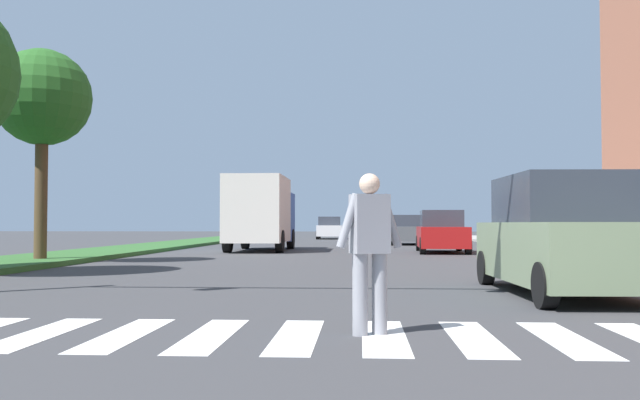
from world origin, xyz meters
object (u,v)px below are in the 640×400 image
Objects in this scene: pedestrian_performer at (370,245)px; sedan_midblock at (442,233)px; suv_crossing at (563,238)px; sedan_far_horizon at (330,229)px; tree_far at (42,99)px; sedan_distant at (408,231)px; truck_box_delivery at (261,212)px.

sedan_midblock reaches higher than pedestrian_performer.
sedan_far_horizon is at bearing 98.14° from suv_crossing.
tree_far is 15.26m from suv_crossing.
sedan_far_horizon reaches higher than sedan_distant.
pedestrian_performer is 30.74m from sedan_distant.
truck_box_delivery is at bearing 62.35° from tree_far.
tree_far is 15.65m from pedestrian_performer.
suv_crossing is (12.59, -7.71, -3.86)m from tree_far.
sedan_distant is at bearing 91.52° from suv_crossing.
sedan_far_horizon is at bearing 93.19° from pedestrian_performer.
truck_box_delivery is (-7.51, 1.31, 0.85)m from sedan_midblock.
truck_box_delivery is at bearing -126.95° from sedan_distant.
sedan_far_horizon is 0.69× the size of truck_box_delivery.
sedan_midblock is (12.52, 8.26, -4.00)m from tree_far.
sedan_midblock is 1.02× the size of sedan_far_horizon.
pedestrian_performer is 20.44m from sedan_midblock.
suv_crossing is at bearing 52.65° from pedestrian_performer.
tree_far is 3.61× the size of pedestrian_performer.
tree_far is 1.32× the size of sedan_distant.
suv_crossing reaches higher than sedan_distant.
tree_far is 32.85m from sedan_far_horizon.
truck_box_delivery is at bearing 101.44° from pedestrian_performer.
sedan_distant is 1.09× the size of sedan_far_horizon.
tree_far is 0.98× the size of truck_box_delivery.
sedan_far_horizon is (6.93, 31.86, -4.01)m from tree_far.
suv_crossing is 26.43m from sedan_distant.
suv_crossing is 1.09× the size of sedan_far_horizon.
truck_box_delivery reaches higher than sedan_distant.
pedestrian_performer is 0.36× the size of suv_crossing.
sedan_midblock is (3.16, 20.20, -0.15)m from pedestrian_performer.
tree_far is at bearing 128.12° from pedestrian_performer.
sedan_midblock is at bearing -86.54° from sedan_distant.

